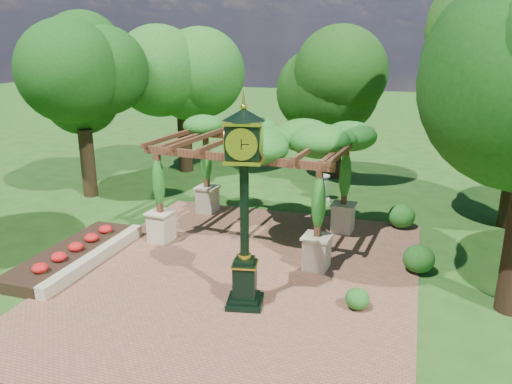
% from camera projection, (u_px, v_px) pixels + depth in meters
% --- Properties ---
extents(ground, '(120.00, 120.00, 0.00)m').
position_uv_depth(ground, '(228.00, 293.00, 13.76)').
color(ground, '#1E4714').
rests_on(ground, ground).
extents(brick_plaza, '(10.00, 12.00, 0.04)m').
position_uv_depth(brick_plaza, '(240.00, 277.00, 14.67)').
color(brick_plaza, brown).
rests_on(brick_plaza, ground).
extents(border_wall, '(0.35, 5.00, 0.40)m').
position_uv_depth(border_wall, '(96.00, 258.00, 15.52)').
color(border_wall, '#C6B793').
rests_on(border_wall, ground).
extents(flower_bed, '(1.50, 5.00, 0.36)m').
position_uv_depth(flower_bed, '(72.00, 255.00, 15.79)').
color(flower_bed, red).
rests_on(flower_bed, ground).
extents(pedestal_clock, '(1.21, 1.21, 5.24)m').
position_uv_depth(pedestal_clock, '(244.00, 192.00, 12.22)').
color(pedestal_clock, black).
rests_on(pedestal_clock, brick_plaza).
extents(pergola, '(6.76, 4.59, 4.05)m').
position_uv_depth(pergola, '(254.00, 145.00, 16.75)').
color(pergola, beige).
rests_on(pergola, brick_plaza).
extents(sundial, '(0.77, 0.77, 1.12)m').
position_uv_depth(sundial, '(323.00, 189.00, 21.65)').
color(sundial, gray).
rests_on(sundial, ground).
extents(shrub_front, '(0.69, 0.69, 0.57)m').
position_uv_depth(shrub_front, '(357.00, 299.00, 12.82)').
color(shrub_front, '#1E5B1A').
rests_on(shrub_front, brick_plaza).
extents(shrub_mid, '(1.23, 1.23, 0.84)m').
position_uv_depth(shrub_mid, '(419.00, 259.00, 14.83)').
color(shrub_mid, '#1D5317').
rests_on(shrub_mid, brick_plaza).
extents(shrub_back, '(1.11, 1.11, 0.88)m').
position_uv_depth(shrub_back, '(402.00, 216.00, 18.38)').
color(shrub_back, '#205F1B').
rests_on(shrub_back, brick_plaza).
extents(tree_west_near, '(4.08, 4.08, 7.73)m').
position_uv_depth(tree_west_near, '(79.00, 75.00, 20.87)').
color(tree_west_near, '#322314').
rests_on(tree_west_near, ground).
extents(tree_west_far, '(4.45, 4.45, 8.14)m').
position_uv_depth(tree_west_far, '(182.00, 63.00, 25.10)').
color(tree_west_far, black).
rests_on(tree_west_far, ground).
extents(tree_north, '(4.59, 4.59, 6.83)m').
position_uv_depth(tree_north, '(338.00, 83.00, 24.09)').
color(tree_north, '#322014').
rests_on(tree_north, ground).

